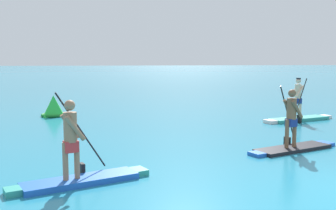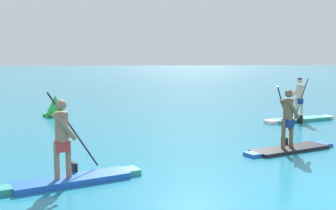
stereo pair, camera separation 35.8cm
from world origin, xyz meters
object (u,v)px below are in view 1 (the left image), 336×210
(paddleboarder_near_left, at_px, (78,166))
(paddleboarder_mid_center, at_px, (293,137))
(race_marker_buoy, at_px, (54,107))
(paddleboarder_far_right, at_px, (298,113))

(paddleboarder_near_left, relative_size, paddleboarder_mid_center, 0.97)
(paddleboarder_mid_center, distance_m, race_marker_buoy, 10.84)
(paddleboarder_mid_center, bearing_deg, paddleboarder_near_left, 179.73)
(paddleboarder_mid_center, distance_m, paddleboarder_far_right, 5.69)
(paddleboarder_far_right, bearing_deg, race_marker_buoy, -34.51)
(paddleboarder_near_left, relative_size, race_marker_buoy, 2.22)
(paddleboarder_near_left, distance_m, race_marker_buoy, 10.23)
(race_marker_buoy, bearing_deg, paddleboarder_far_right, -18.78)
(paddleboarder_near_left, xyz_separation_m, paddleboarder_far_right, (8.65, 6.75, -0.05))
(paddleboarder_far_right, distance_m, race_marker_buoy, 10.55)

